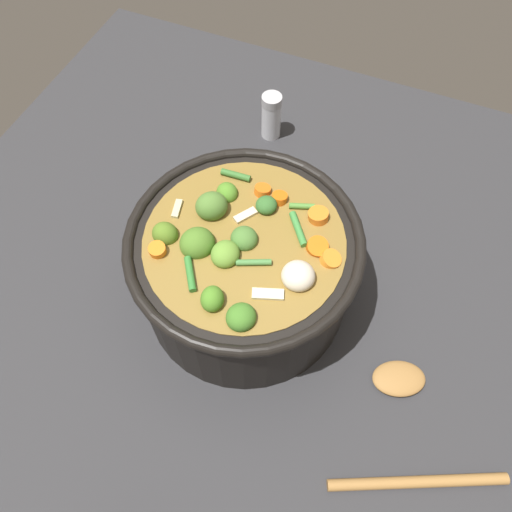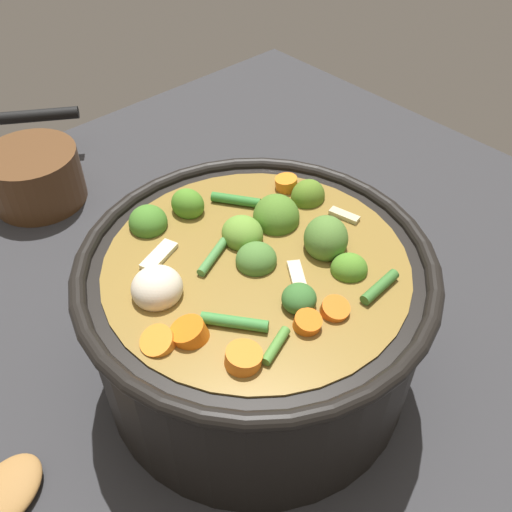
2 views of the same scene
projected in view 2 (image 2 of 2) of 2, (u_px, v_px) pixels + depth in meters
The scene contains 3 objects.
ground_plane at pixel (256, 367), 0.59m from camera, with size 1.10×1.10×0.00m, color #2D2D30.
cooking_pot at pixel (256, 314), 0.53m from camera, with size 0.31×0.31×0.18m.
small_saucepan at pixel (35, 175), 0.77m from camera, with size 0.20×0.18×0.08m.
Camera 2 is at (0.26, -0.23, 0.49)m, focal length 39.78 mm.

